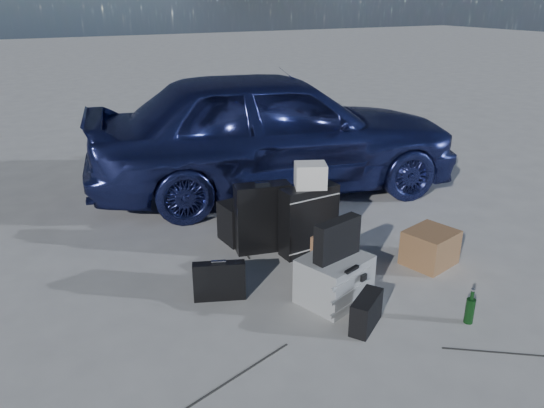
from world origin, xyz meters
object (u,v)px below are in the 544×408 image
(suitcase_left, at_px, (262,218))
(cardboard_box, at_px, (430,247))
(green_bottle, at_px, (470,307))
(pelican_case, at_px, (334,279))
(suitcase_right, at_px, (309,220))
(briefcase, at_px, (219,281))
(car, at_px, (274,131))
(duffel_bag, at_px, (259,217))

(suitcase_left, distance_m, cardboard_box, 1.50)
(suitcase_left, distance_m, green_bottle, 1.92)
(pelican_case, bearing_deg, suitcase_right, 54.09)
(briefcase, height_order, cardboard_box, briefcase)
(pelican_case, height_order, cardboard_box, pelican_case)
(suitcase_left, bearing_deg, car, 70.64)
(pelican_case, distance_m, green_bottle, 0.99)
(suitcase_left, height_order, green_bottle, suitcase_left)
(briefcase, xyz_separation_m, suitcase_right, (1.03, 0.38, 0.16))
(suitcase_left, bearing_deg, cardboard_box, -25.97)
(pelican_case, height_order, suitcase_left, suitcase_left)
(suitcase_right, xyz_separation_m, cardboard_box, (0.83, -0.68, -0.16))
(briefcase, relative_size, suitcase_left, 0.62)
(briefcase, distance_m, duffel_bag, 1.22)
(suitcase_left, bearing_deg, suitcase_right, -21.68)
(car, height_order, suitcase_left, car)
(suitcase_right, distance_m, duffel_bag, 0.61)
(pelican_case, relative_size, cardboard_box, 1.21)
(suitcase_right, bearing_deg, car, 69.31)
(briefcase, bearing_deg, duffel_bag, 70.00)
(duffel_bag, xyz_separation_m, green_bottle, (0.68, -2.05, -0.06))
(suitcase_left, xyz_separation_m, duffel_bag, (0.11, 0.31, -0.13))
(briefcase, bearing_deg, suitcase_left, 62.67)
(car, xyz_separation_m, pelican_case, (-0.75, -2.44, -0.55))
(car, height_order, pelican_case, car)
(car, relative_size, briefcase, 10.69)
(cardboard_box, bearing_deg, briefcase, 170.86)
(briefcase, height_order, suitcase_right, suitcase_right)
(duffel_bag, height_order, green_bottle, duffel_bag)
(duffel_bag, relative_size, green_bottle, 2.88)
(car, relative_size, duffel_bag, 5.68)
(cardboard_box, relative_size, green_bottle, 1.57)
(pelican_case, bearing_deg, briefcase, 133.24)
(suitcase_left, distance_m, duffel_bag, 0.36)
(suitcase_right, relative_size, green_bottle, 2.43)
(briefcase, xyz_separation_m, cardboard_box, (1.86, -0.30, -0.00))
(suitcase_left, xyz_separation_m, suitcase_right, (0.35, -0.23, -0.00))
(briefcase, xyz_separation_m, green_bottle, (1.47, -1.12, -0.02))
(suitcase_left, xyz_separation_m, cardboard_box, (1.18, -0.91, -0.17))
(briefcase, xyz_separation_m, duffel_bag, (0.79, 0.92, 0.03))
(briefcase, relative_size, cardboard_box, 0.97)
(pelican_case, bearing_deg, car, 54.39)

